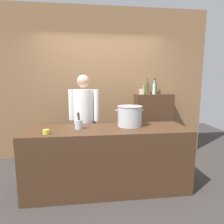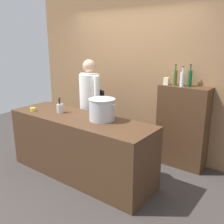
{
  "view_description": "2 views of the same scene",
  "coord_description": "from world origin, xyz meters",
  "px_view_note": "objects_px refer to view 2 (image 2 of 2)",
  "views": [
    {
      "loc": [
        -0.27,
        -2.66,
        1.56
      ],
      "look_at": [
        0.1,
        0.32,
        1.08
      ],
      "focal_mm": 31.3,
      "sensor_mm": 36.0,
      "label": 1
    },
    {
      "loc": [
        2.45,
        -2.49,
        1.97
      ],
      "look_at": [
        0.29,
        0.4,
        0.94
      ],
      "focal_mm": 40.89,
      "sensor_mm": 36.0,
      "label": 2
    }
  ],
  "objects_px": {
    "wine_glass_short": "(175,76)",
    "utensil_crock": "(60,108)",
    "butter_jar": "(33,109)",
    "wine_bottle_olive": "(175,77)",
    "stockpot_large": "(102,109)",
    "wine_glass_wide": "(182,77)",
    "wine_bottle_green": "(190,78)",
    "wine_bottle_clear": "(182,79)",
    "spice_tin_cream": "(167,81)",
    "chef": "(90,101)"
  },
  "relations": [
    {
      "from": "utensil_crock",
      "to": "wine_bottle_olive",
      "type": "distance_m",
      "value": 1.8
    },
    {
      "from": "spice_tin_cream",
      "to": "utensil_crock",
      "type": "bearing_deg",
      "value": -137.07
    },
    {
      "from": "butter_jar",
      "to": "wine_bottle_olive",
      "type": "height_order",
      "value": "wine_bottle_olive"
    },
    {
      "from": "butter_jar",
      "to": "stockpot_large",
      "type": "bearing_deg",
      "value": 14.62
    },
    {
      "from": "stockpot_large",
      "to": "wine_glass_wide",
      "type": "xyz_separation_m",
      "value": [
        0.64,
        1.16,
        0.36
      ]
    },
    {
      "from": "wine_glass_short",
      "to": "wine_bottle_green",
      "type": "bearing_deg",
      "value": 0.3
    },
    {
      "from": "butter_jar",
      "to": "wine_bottle_green",
      "type": "distance_m",
      "value": 2.44
    },
    {
      "from": "chef",
      "to": "wine_bottle_green",
      "type": "xyz_separation_m",
      "value": [
        1.45,
        0.62,
        0.45
      ]
    },
    {
      "from": "chef",
      "to": "stockpot_large",
      "type": "bearing_deg",
      "value": 160.43
    },
    {
      "from": "utensil_crock",
      "to": "wine_bottle_olive",
      "type": "xyz_separation_m",
      "value": [
        1.32,
        1.14,
        0.45
      ]
    },
    {
      "from": "utensil_crock",
      "to": "chef",
      "type": "bearing_deg",
      "value": 84.02
    },
    {
      "from": "wine_bottle_olive",
      "to": "spice_tin_cream",
      "type": "height_order",
      "value": "wine_bottle_olive"
    },
    {
      "from": "butter_jar",
      "to": "wine_bottle_green",
      "type": "bearing_deg",
      "value": 36.93
    },
    {
      "from": "butter_jar",
      "to": "wine_bottle_olive",
      "type": "bearing_deg",
      "value": 38.13
    },
    {
      "from": "wine_glass_short",
      "to": "wine_glass_wide",
      "type": "height_order",
      "value": "wine_glass_short"
    },
    {
      "from": "chef",
      "to": "butter_jar",
      "type": "distance_m",
      "value": 0.94
    },
    {
      "from": "butter_jar",
      "to": "spice_tin_cream",
      "type": "distance_m",
      "value": 2.11
    },
    {
      "from": "wine_bottle_olive",
      "to": "wine_glass_short",
      "type": "distance_m",
      "value": 0.1
    },
    {
      "from": "wine_bottle_olive",
      "to": "wine_glass_short",
      "type": "xyz_separation_m",
      "value": [
        -0.04,
        0.09,
        0.0
      ]
    },
    {
      "from": "wine_bottle_clear",
      "to": "spice_tin_cream",
      "type": "distance_m",
      "value": 0.26
    },
    {
      "from": "spice_tin_cream",
      "to": "chef",
      "type": "bearing_deg",
      "value": -156.12
    },
    {
      "from": "wine_bottle_olive",
      "to": "stockpot_large",
      "type": "bearing_deg",
      "value": -118.84
    },
    {
      "from": "spice_tin_cream",
      "to": "butter_jar",
      "type": "bearing_deg",
      "value": -140.46
    },
    {
      "from": "stockpot_large",
      "to": "wine_bottle_olive",
      "type": "xyz_separation_m",
      "value": [
        0.58,
        1.05,
        0.37
      ]
    },
    {
      "from": "utensil_crock",
      "to": "wine_bottle_clear",
      "type": "xyz_separation_m",
      "value": [
        1.45,
        1.1,
        0.44
      ]
    },
    {
      "from": "wine_glass_short",
      "to": "wine_glass_wide",
      "type": "xyz_separation_m",
      "value": [
        0.11,
        0.02,
        -0.01
      ]
    },
    {
      "from": "wine_bottle_green",
      "to": "wine_bottle_olive",
      "type": "height_order",
      "value": "wine_bottle_green"
    },
    {
      "from": "stockpot_large",
      "to": "wine_glass_wide",
      "type": "height_order",
      "value": "wine_glass_wide"
    },
    {
      "from": "wine_bottle_green",
      "to": "wine_glass_wide",
      "type": "bearing_deg",
      "value": 171.13
    },
    {
      "from": "utensil_crock",
      "to": "stockpot_large",
      "type": "bearing_deg",
      "value": 7.22
    },
    {
      "from": "wine_glass_wide",
      "to": "wine_glass_short",
      "type": "bearing_deg",
      "value": -168.93
    },
    {
      "from": "stockpot_large",
      "to": "wine_glass_short",
      "type": "distance_m",
      "value": 1.31
    },
    {
      "from": "wine_bottle_clear",
      "to": "wine_glass_wide",
      "type": "height_order",
      "value": "wine_bottle_clear"
    },
    {
      "from": "wine_glass_short",
      "to": "utensil_crock",
      "type": "bearing_deg",
      "value": -135.95
    },
    {
      "from": "wine_bottle_clear",
      "to": "wine_bottle_olive",
      "type": "bearing_deg",
      "value": 161.53
    },
    {
      "from": "stockpot_large",
      "to": "utensil_crock",
      "type": "distance_m",
      "value": 0.75
    },
    {
      "from": "chef",
      "to": "utensil_crock",
      "type": "height_order",
      "value": "chef"
    },
    {
      "from": "butter_jar",
      "to": "wine_bottle_olive",
      "type": "relative_size",
      "value": 0.26
    },
    {
      "from": "utensil_crock",
      "to": "wine_bottle_clear",
      "type": "relative_size",
      "value": 0.8
    },
    {
      "from": "wine_bottle_green",
      "to": "utensil_crock",
      "type": "bearing_deg",
      "value": -140.81
    },
    {
      "from": "wine_bottle_clear",
      "to": "wine_glass_short",
      "type": "height_order",
      "value": "wine_bottle_clear"
    },
    {
      "from": "wine_bottle_olive",
      "to": "utensil_crock",
      "type": "bearing_deg",
      "value": -139.04
    },
    {
      "from": "utensil_crock",
      "to": "wine_glass_short",
      "type": "bearing_deg",
      "value": 44.05
    },
    {
      "from": "chef",
      "to": "wine_bottle_clear",
      "type": "relative_size",
      "value": 5.56
    },
    {
      "from": "chef",
      "to": "stockpot_large",
      "type": "relative_size",
      "value": 3.91
    },
    {
      "from": "utensil_crock",
      "to": "wine_bottle_olive",
      "type": "bearing_deg",
      "value": 40.96
    },
    {
      "from": "chef",
      "to": "wine_bottle_green",
      "type": "bearing_deg",
      "value": -138.85
    },
    {
      "from": "stockpot_large",
      "to": "utensil_crock",
      "type": "height_order",
      "value": "stockpot_large"
    },
    {
      "from": "utensil_crock",
      "to": "butter_jar",
      "type": "bearing_deg",
      "value": -152.97
    },
    {
      "from": "wine_bottle_green",
      "to": "spice_tin_cream",
      "type": "bearing_deg",
      "value": -159.31
    }
  ]
}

